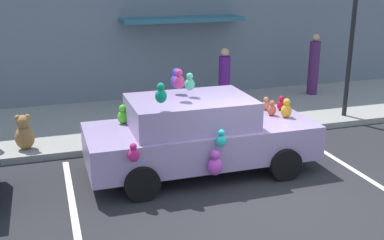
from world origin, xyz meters
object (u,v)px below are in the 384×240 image
street_lamp_post (354,19)px  plush_covered_car (199,134)px  teddy_bear_on_sidewalk (24,133)px  pedestrian_by_lamp (314,66)px  pedestrian_near_shopfront (224,79)px

street_lamp_post → plush_covered_car: bearing=-157.6°
teddy_bear_on_sidewalk → pedestrian_by_lamp: size_ratio=0.42×
plush_covered_car → pedestrian_by_lamp: (5.28, 4.33, 0.24)m
pedestrian_near_shopfront → teddy_bear_on_sidewalk: bearing=-160.6°
street_lamp_post → teddy_bear_on_sidewalk: bearing=-179.7°
plush_covered_car → pedestrian_near_shopfront: size_ratio=2.70×
teddy_bear_on_sidewalk → street_lamp_post: street_lamp_post is taller
plush_covered_car → pedestrian_by_lamp: 6.83m
street_lamp_post → pedestrian_by_lamp: (0.43, 2.33, -1.67)m
teddy_bear_on_sidewalk → pedestrian_by_lamp: pedestrian_by_lamp is taller
pedestrian_near_shopfront → pedestrian_by_lamp: size_ratio=0.89×
pedestrian_by_lamp → street_lamp_post: bearing=-100.4°
teddy_bear_on_sidewalk → pedestrian_near_shopfront: bearing=19.4°
plush_covered_car → teddy_bear_on_sidewalk: (-3.34, 1.97, -0.28)m
pedestrian_by_lamp → plush_covered_car: bearing=-140.6°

